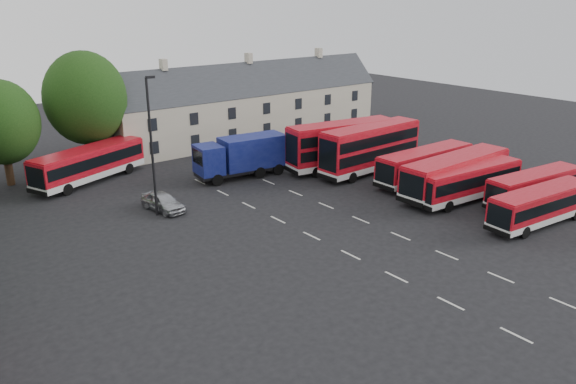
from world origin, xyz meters
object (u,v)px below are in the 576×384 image
(bus_dd_south, at_px, (370,146))
(lamppost, at_px, (152,144))
(silver_car, at_px, (163,202))
(box_truck, at_px, (242,155))
(bus_row_a, at_px, (542,203))

(bus_dd_south, xyz_separation_m, lamppost, (-21.36, 2.41, 3.12))
(silver_car, height_order, lamppost, lamppost)
(bus_dd_south, relative_size, box_truck, 1.27)
(bus_row_a, height_order, bus_dd_south, bus_dd_south)
(box_truck, distance_m, lamppost, 12.22)
(bus_dd_south, bearing_deg, lamppost, 171.62)
(bus_dd_south, xyz_separation_m, box_truck, (-10.46, 6.57, -0.51))
(lamppost, bearing_deg, bus_dd_south, -6.44)
(box_truck, bearing_deg, silver_car, -153.45)
(bus_dd_south, bearing_deg, box_truck, 145.93)
(lamppost, bearing_deg, bus_row_a, -42.06)
(bus_dd_south, height_order, box_truck, bus_dd_south)
(box_truck, relative_size, lamppost, 0.83)
(silver_car, xyz_separation_m, lamppost, (-0.84, -0.62, 5.05))
(box_truck, bearing_deg, bus_row_a, -58.24)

